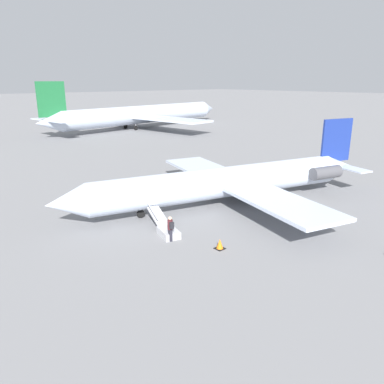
# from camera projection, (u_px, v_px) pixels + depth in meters

# --- Properties ---
(ground_plane) EXTENTS (600.00, 600.00, 0.00)m
(ground_plane) POSITION_uv_depth(u_px,v_px,m) (224.00, 204.00, 32.34)
(ground_plane) COLOR slate
(airplane_main) EXTENTS (28.92, 22.28, 6.78)m
(airplane_main) POSITION_uv_depth(u_px,v_px,m) (234.00, 181.00, 32.14)
(airplane_main) COLOR silver
(airplane_main) RESTS_ON ground
(airplane_taxiing_distant) EXTENTS (49.75, 38.30, 10.10)m
(airplane_taxiing_distant) POSITION_uv_depth(u_px,v_px,m) (141.00, 114.00, 82.66)
(airplane_taxiing_distant) COLOR silver
(airplane_taxiing_distant) RESTS_ON ground
(boarding_stairs) EXTENTS (2.01, 4.14, 1.69)m
(boarding_stairs) POSITION_uv_depth(u_px,v_px,m) (166.00, 229.00, 26.03)
(boarding_stairs) COLOR #B2B2B7
(boarding_stairs) RESTS_ON ground
(passenger) EXTENTS (0.41, 0.56, 1.74)m
(passenger) POSITION_uv_depth(u_px,v_px,m) (170.00, 227.00, 24.68)
(passenger) COLOR #23232D
(passenger) RESTS_ON ground
(traffic_cone_near_stairs) EXTENTS (0.60, 0.60, 0.66)m
(traffic_cone_near_stairs) POSITION_uv_depth(u_px,v_px,m) (220.00, 244.00, 23.78)
(traffic_cone_near_stairs) COLOR black
(traffic_cone_near_stairs) RESTS_ON ground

